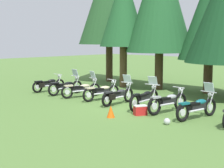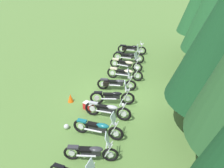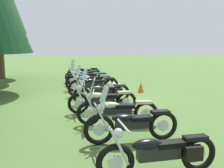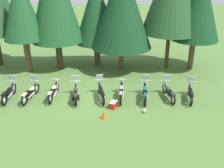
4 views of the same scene
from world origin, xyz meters
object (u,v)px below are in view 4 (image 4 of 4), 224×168
at_px(motorcycle_2, 31,92).
at_px(traffic_cone, 104,115).
at_px(motorcycle_6, 121,92).
at_px(pine_tree_6, 198,3).
at_px(motorcycle_4, 76,93).
at_px(motorcycle_5, 101,92).
at_px(dropped_helmet, 144,111).
at_px(picnic_cooler, 113,105).
at_px(motorcycle_9, 190,93).
at_px(pine_tree_1, 21,6).
at_px(pine_tree_4, 122,7).
at_px(motorcycle_1, 9,92).
at_px(motorcycle_8, 169,92).
at_px(pine_tree_3, 96,11).
at_px(motorcycle_3, 54,91).
at_px(motorcycle_7, 145,92).

height_order(motorcycle_2, traffic_cone, motorcycle_2).
relative_size(motorcycle_6, pine_tree_6, 0.31).
relative_size(motorcycle_4, motorcycle_5, 0.97).
distance_m(pine_tree_6, dropped_helmet, 9.51).
bearing_deg(motorcycle_6, picnic_cooler, 160.78).
bearing_deg(dropped_helmet, motorcycle_9, 25.77).
bearing_deg(motorcycle_9, pine_tree_1, 77.20).
bearing_deg(motorcycle_6, pine_tree_4, 2.23).
xyz_separation_m(pine_tree_4, pine_tree_6, (5.53, 0.06, 0.25)).
bearing_deg(pine_tree_6, motorcycle_1, -159.40).
bearing_deg(motorcycle_4, traffic_cone, -147.06).
bearing_deg(motorcycle_5, dropped_helmet, -134.35).
distance_m(motorcycle_4, pine_tree_1, 7.72).
bearing_deg(motorcycle_4, pine_tree_4, -36.68).
distance_m(motorcycle_8, pine_tree_4, 7.12).
height_order(motorcycle_2, pine_tree_3, pine_tree_3).
height_order(motorcycle_2, motorcycle_9, motorcycle_2).
distance_m(pine_tree_1, dropped_helmet, 11.41).
relative_size(motorcycle_4, traffic_cone, 4.83).
xyz_separation_m(pine_tree_1, pine_tree_3, (5.27, 1.32, -0.53)).
xyz_separation_m(motorcycle_3, pine_tree_3, (2.63, 5.79, 3.95)).
relative_size(motorcycle_6, pine_tree_1, 0.32).
bearing_deg(motorcycle_6, dropped_helmet, -139.94).
height_order(motorcycle_5, dropped_helmet, motorcycle_5).
relative_size(pine_tree_1, pine_tree_4, 0.94).
distance_m(motorcycle_6, picnic_cooler, 1.31).
bearing_deg(pine_tree_4, traffic_cone, -100.73).
bearing_deg(motorcycle_7, motorcycle_5, 93.97).
bearing_deg(traffic_cone, motorcycle_1, 157.37).
distance_m(motorcycle_2, pine_tree_4, 8.74).
bearing_deg(pine_tree_6, motorcycle_9, -106.65).
height_order(motorcycle_4, traffic_cone, motorcycle_4).
distance_m(motorcycle_1, pine_tree_3, 8.88).
relative_size(motorcycle_4, motorcycle_6, 0.97).
xyz_separation_m(pine_tree_1, pine_tree_6, (12.67, 0.21, 0.17)).
xyz_separation_m(motorcycle_3, motorcycle_8, (7.18, -0.31, 0.00)).
distance_m(motorcycle_7, motorcycle_8, 1.48).
relative_size(motorcycle_3, motorcycle_5, 0.97).
bearing_deg(pine_tree_6, traffic_cone, -133.60).
bearing_deg(motorcycle_6, motorcycle_4, 97.19).
height_order(motorcycle_7, pine_tree_6, pine_tree_6).
xyz_separation_m(pine_tree_1, picnic_cooler, (6.33, -5.88, -4.72)).
bearing_deg(pine_tree_6, motorcycle_7, -130.60).
bearing_deg(motorcycle_8, motorcycle_2, 81.39).
height_order(pine_tree_6, dropped_helmet, pine_tree_6).
distance_m(motorcycle_2, pine_tree_3, 8.16).
height_order(motorcycle_3, pine_tree_3, pine_tree_3).
xyz_separation_m(motorcycle_4, traffic_cone, (1.72, -2.23, -0.21)).
bearing_deg(pine_tree_4, motorcycle_9, -52.38).
bearing_deg(motorcycle_5, pine_tree_4, -26.11).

